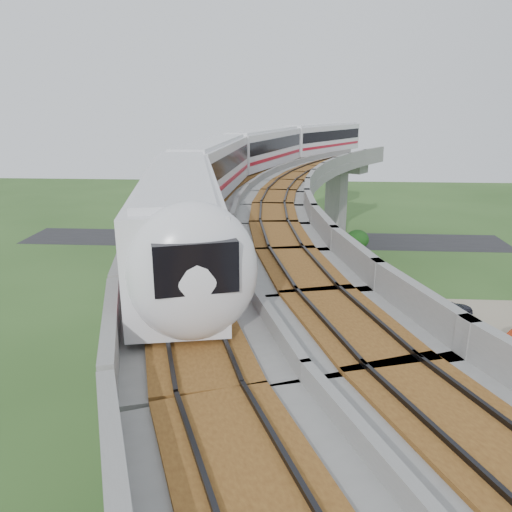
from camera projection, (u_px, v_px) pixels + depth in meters
The scene contains 12 objects.
ground at pixel (240, 353), 34.24m from camera, with size 160.00×160.00×0.00m, color #2F5020.
dirt_lot at pixel (458, 375), 31.45m from camera, with size 18.00×26.00×0.04m, color gray.
asphalt_road at pixel (263, 239), 62.85m from camera, with size 60.00×8.00×0.03m, color #232326.
viaduct at pixel (299, 226), 31.34m from camera, with size 19.58×73.98×11.40m.
metro_train at pixel (265, 157), 40.16m from camera, with size 16.28×60.42×3.64m.
fence at pixel (385, 348), 33.41m from camera, with size 3.87×38.73×1.50m.
tree_0 at pixel (357, 239), 53.81m from camera, with size 2.46×2.46×3.42m.
tree_1 at pixel (346, 267), 46.96m from camera, with size 1.88×1.88×2.45m.
tree_2 at pixel (337, 311), 35.71m from camera, with size 2.18×2.18×3.16m.
tree_3 at pixel (371, 384), 25.91m from camera, with size 2.72×2.72×3.62m.
car_white at pixel (412, 461), 23.09m from camera, with size 1.26×3.12×1.06m, color white.
car_dark at pixel (453, 309), 40.21m from camera, with size 1.45×3.56×1.03m, color black.
Camera 1 is at (3.11, -30.63, 16.44)m, focal length 35.00 mm.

